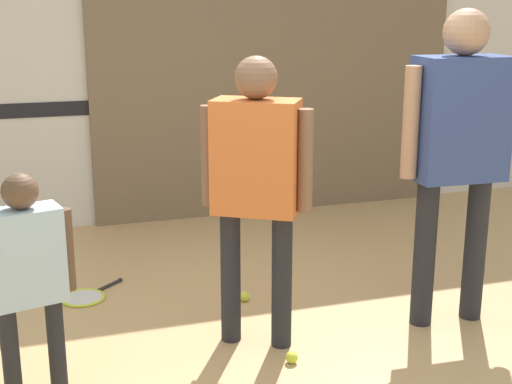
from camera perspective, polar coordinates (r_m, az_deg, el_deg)
ground_plane at (r=4.05m, az=-0.69°, el=-12.69°), size 16.00×16.00×0.00m
wall_back at (r=6.19m, az=-8.13°, el=12.22°), size 16.00×0.07×3.20m
wall_panel at (r=6.46m, az=1.73°, el=6.94°), size 3.32×0.05×1.95m
person_instructor at (r=3.81m, az=0.00°, el=1.60°), size 0.54×0.45×1.61m
person_student_left at (r=3.39m, az=-17.87°, el=-5.84°), size 0.43×0.25×1.16m
person_student_right at (r=4.23m, az=15.91°, el=4.38°), size 0.70×0.31×1.85m
racket_spare_on_floor at (r=4.85m, az=-13.51°, el=-8.15°), size 0.49×0.45×0.03m
tennis_ball_near_instructor at (r=3.93m, az=2.87°, el=-13.07°), size 0.07×0.07×0.07m
tennis_ball_by_spare_racket at (r=5.08m, az=-15.59°, el=-6.93°), size 0.07×0.07×0.07m
tennis_ball_stray_left at (r=4.66m, az=-0.94°, el=-8.35°), size 0.07×0.07×0.07m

